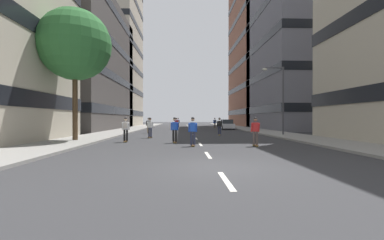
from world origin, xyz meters
TOP-DOWN VIEW (x-y plane):
  - ground_plane at (0.00, 28.19)m, footprint 169.13×169.13m
  - sidewalk_left at (-8.90, 31.71)m, footprint 3.79×77.52m
  - sidewalk_right at (8.90, 31.71)m, footprint 3.79×77.52m
  - lane_markings at (0.00, 30.50)m, footprint 0.16×67.20m
  - building_left_mid at (-17.44, 30.90)m, footprint 13.40×23.61m
  - building_left_far at (-17.44, 47.92)m, footprint 13.40×16.57m
  - building_right_mid at (17.44, 30.90)m, footprint 13.40×17.69m
  - building_right_far at (17.44, 47.92)m, footprint 13.40×21.51m
  - parked_car_near at (5.80, 31.96)m, footprint 1.82×4.40m
  - street_tree_near at (-8.90, 10.20)m, footprint 5.12×5.12m
  - streetlamp_right at (8.15, 15.88)m, footprint 2.13×0.30m
  - skater_0 at (-2.04, 30.60)m, footprint 0.55×0.92m
  - skater_1 at (2.57, 17.27)m, footprint 0.56×0.92m
  - skater_2 at (-1.91, 38.44)m, footprint 0.55×0.91m
  - skater_3 at (3.26, 6.70)m, footprint 0.54×0.91m
  - skater_4 at (-1.70, 9.08)m, footprint 0.55×0.92m
  - skater_5 at (-5.22, 9.85)m, footprint 0.54×0.91m
  - skater_6 at (-5.02, 21.14)m, footprint 0.57×0.92m
  - skater_7 at (4.49, 36.45)m, footprint 0.56×0.92m
  - skater_8 at (-3.95, 13.70)m, footprint 0.56×0.92m
  - skater_9 at (-0.54, 6.83)m, footprint 0.53×0.90m

SIDE VIEW (x-z plane):
  - ground_plane at x=0.00m, z-range 0.00..0.00m
  - lane_markings at x=0.00m, z-range 0.00..0.01m
  - sidewalk_left at x=-8.90m, z-range 0.00..0.14m
  - sidewalk_right at x=8.90m, z-range 0.00..0.14m
  - parked_car_near at x=5.80m, z-range -0.06..1.46m
  - skater_0 at x=-2.04m, z-range 0.10..1.87m
  - skater_1 at x=2.57m, z-range 0.10..1.87m
  - skater_3 at x=3.26m, z-range 0.10..1.87m
  - skater_4 at x=-1.70m, z-range 0.10..1.87m
  - skater_8 at x=-3.95m, z-range 0.10..1.87m
  - skater_9 at x=-0.54m, z-range 0.10..1.87m
  - skater_2 at x=-1.91m, z-range 0.13..1.90m
  - skater_5 at x=-5.22m, z-range 0.13..1.90m
  - skater_6 at x=-5.02m, z-range 0.13..1.90m
  - skater_7 at x=4.49m, z-range 0.13..1.90m
  - streetlamp_right at x=8.15m, z-range 0.89..7.39m
  - street_tree_near at x=-8.90m, z-range 2.28..11.71m
  - building_left_mid at x=-17.44m, z-range 0.09..19.05m
  - building_right_mid at x=17.44m, z-range 0.09..35.42m
  - building_right_far at x=17.44m, z-range 0.09..35.57m
  - building_left_far at x=-17.44m, z-range 0.09..37.08m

